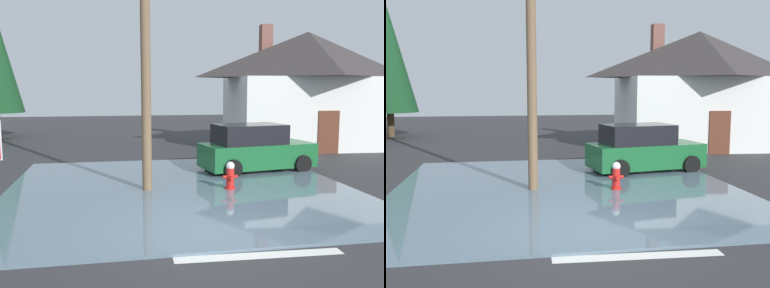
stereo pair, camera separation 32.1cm
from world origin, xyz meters
The scene contains 7 objects.
ground_plane centered at (0.00, 0.00, -0.05)m, with size 80.00×80.00×0.10m, color #2D2D30.
flood_puddle centered at (0.04, 3.98, 0.03)m, with size 10.09×10.12×0.06m, color slate.
lane_stop_bar centered at (0.64, -1.27, 0.00)m, with size 3.12×0.30×0.01m, color silver.
fire_hydrant centered at (1.47, 3.57, 0.43)m, with size 0.44×0.37×0.87m.
utility_pole centered at (-0.95, 3.92, 5.14)m, with size 1.60×0.28×9.92m.
house centered at (8.06, 12.44, 3.06)m, with size 8.72×6.50×6.36m.
parked_car centered at (3.17, 6.33, 0.81)m, with size 4.28×2.47×1.72m.
Camera 1 is at (-1.91, -8.21, 2.98)m, focal length 39.54 mm.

